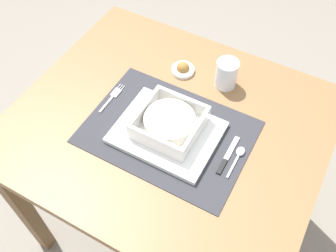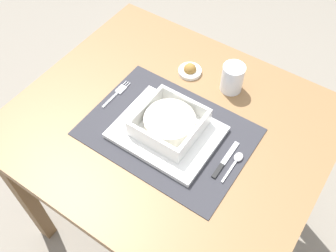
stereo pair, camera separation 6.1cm
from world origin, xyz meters
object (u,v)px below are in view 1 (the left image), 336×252
Objects in this scene: spoon at (239,154)px; fork at (113,96)px; butter_knife at (227,157)px; porridge_bowl at (170,123)px; condiment_saucer at (183,69)px; dining_table at (168,141)px; drinking_glass at (226,75)px.

fork is at bearing 174.19° from spoon.
fork is 0.93× the size of butter_knife.
porridge_bowl is 1.57× the size of spoon.
porridge_bowl is 2.26× the size of condiment_saucer.
butter_knife is (0.20, -0.03, 0.11)m from dining_table.
drinking_glass is at bearing 68.90° from dining_table.
porridge_bowl is 1.27× the size of butter_knife.
spoon is at bearing -2.41° from dining_table.
butter_knife is at bearing -4.09° from fork.
fork is at bearing -123.96° from condiment_saucer.
spoon reaches higher than dining_table.
drinking_glass is at bearing 38.82° from fork.
dining_table is at bearing 123.08° from porridge_bowl.
condiment_saucer reaches higher than dining_table.
spoon is 0.81× the size of butter_knife.
drinking_glass is at bearing 5.26° from condiment_saucer.
fork is 0.40m from butter_knife.
condiment_saucer is (-0.08, 0.24, -0.03)m from porridge_bowl.
porridge_bowl reaches higher than spoon.
condiment_saucer reaches higher than fork.
spoon reaches higher than butter_knife.
spoon is at bearing -36.92° from condiment_saucer.
condiment_saucer is at bearing 108.59° from porridge_bowl.
drinking_glass is at bearing 117.76° from spoon.
dining_table is 6.69× the size of butter_knife.
butter_knife is at bearing -65.26° from drinking_glass.
fork is 0.36m from drinking_glass.
dining_table is at bearing 174.65° from butter_knife.
porridge_bowl is 0.23m from fork.
dining_table is at bearing 173.36° from spoon.
dining_table is 0.23m from butter_knife.
dining_table is 11.90× the size of condiment_saucer.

